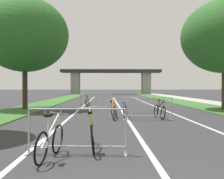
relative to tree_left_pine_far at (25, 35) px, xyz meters
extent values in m
cube|color=#386B2D|center=(0.03, 11.10, -5.01)|extent=(2.68, 66.14, 0.05)
cube|color=#386B2D|center=(12.94, 11.10, -5.01)|extent=(2.68, 66.14, 0.05)
cube|color=#ADA89E|center=(15.47, 11.10, -4.99)|extent=(2.38, 66.14, 0.08)
cube|color=silver|center=(6.49, 3.17, -5.03)|extent=(0.14, 38.26, 0.01)
cube|color=silver|center=(9.30, 3.17, -5.03)|extent=(0.14, 38.26, 0.01)
cube|color=silver|center=(3.67, 3.17, -5.03)|extent=(0.14, 38.26, 0.01)
cube|color=#2D2D30|center=(6.49, 38.70, -0.16)|extent=(20.93, 3.73, 0.60)
cube|color=gray|center=(-1.01, 38.70, -2.75)|extent=(1.77, 2.40, 4.57)
cube|color=gray|center=(13.99, 38.70, -2.75)|extent=(1.77, 2.40, 4.57)
cylinder|color=#3D2D1E|center=(0.00, 0.00, -3.61)|extent=(0.33, 0.33, 2.84)
ellipsoid|color=#2D6628|center=(0.00, 0.00, 0.01)|extent=(5.87, 5.87, 4.99)
cylinder|color=#4C3823|center=(13.20, -0.87, -3.68)|extent=(0.30, 0.30, 2.71)
ellipsoid|color=#2D6628|center=(13.20, -0.87, -0.23)|extent=(5.58, 5.58, 4.74)
cylinder|color=#ADADB2|center=(3.73, -12.14, -4.51)|extent=(0.04, 0.04, 1.05)
cube|color=#ADADB2|center=(3.73, -12.14, -5.02)|extent=(0.08, 0.44, 0.03)
cylinder|color=#ADADB2|center=(5.93, -12.26, -4.51)|extent=(0.04, 0.04, 1.05)
cube|color=#ADADB2|center=(5.93, -12.26, -5.02)|extent=(0.08, 0.44, 0.03)
cylinder|color=#ADADB2|center=(4.83, -12.20, -4.00)|extent=(2.20, 0.16, 0.04)
cylinder|color=#ADADB2|center=(4.83, -12.20, -4.85)|extent=(2.20, 0.16, 0.04)
cylinder|color=#ADADB2|center=(4.10, -12.16, -4.42)|extent=(0.02, 0.02, 0.87)
cylinder|color=#ADADB2|center=(4.46, -12.18, -4.42)|extent=(0.02, 0.02, 0.87)
cylinder|color=#ADADB2|center=(4.83, -12.20, -4.42)|extent=(0.02, 0.02, 0.87)
cylinder|color=#ADADB2|center=(5.20, -12.22, -4.42)|extent=(0.02, 0.02, 0.87)
cylinder|color=#ADADB2|center=(5.56, -12.24, -4.42)|extent=(0.02, 0.02, 0.87)
cylinder|color=#ADADB2|center=(6.31, -5.90, -4.51)|extent=(0.04, 0.04, 1.05)
cube|color=#ADADB2|center=(6.31, -5.90, -5.02)|extent=(0.07, 0.44, 0.03)
cylinder|color=#ADADB2|center=(8.52, -5.94, -4.51)|extent=(0.04, 0.04, 1.05)
cube|color=#ADADB2|center=(8.52, -5.94, -5.02)|extent=(0.07, 0.44, 0.03)
cylinder|color=#ADADB2|center=(7.41, -5.92, -4.00)|extent=(2.20, 0.08, 0.04)
cylinder|color=#ADADB2|center=(7.41, -5.92, -4.85)|extent=(2.20, 0.08, 0.04)
cylinder|color=#ADADB2|center=(6.68, -5.91, -4.42)|extent=(0.02, 0.02, 0.87)
cylinder|color=#ADADB2|center=(7.05, -5.91, -4.42)|extent=(0.02, 0.02, 0.87)
cylinder|color=#ADADB2|center=(7.41, -5.92, -4.42)|extent=(0.02, 0.02, 0.87)
cylinder|color=#ADADB2|center=(7.78, -5.93, -4.42)|extent=(0.02, 0.02, 0.87)
cylinder|color=#ADADB2|center=(8.15, -5.93, -4.42)|extent=(0.02, 0.02, 0.87)
cylinder|color=#ADADB2|center=(3.73, 0.35, -4.51)|extent=(0.04, 0.04, 1.05)
cube|color=#ADADB2|center=(3.73, 0.35, -5.02)|extent=(0.06, 0.44, 0.03)
cylinder|color=#ADADB2|center=(5.94, 0.37, -4.51)|extent=(0.04, 0.04, 1.05)
cube|color=#ADADB2|center=(5.94, 0.37, -5.02)|extent=(0.06, 0.44, 0.03)
cylinder|color=#ADADB2|center=(4.83, 0.36, -4.00)|extent=(2.20, 0.05, 0.04)
cylinder|color=#ADADB2|center=(4.83, 0.36, -4.85)|extent=(2.20, 0.05, 0.04)
cylinder|color=#ADADB2|center=(4.10, 0.36, -4.42)|extent=(0.02, 0.02, 0.87)
cylinder|color=#ADADB2|center=(4.47, 0.36, -4.42)|extent=(0.02, 0.02, 0.87)
cylinder|color=#ADADB2|center=(4.83, 0.36, -4.42)|extent=(0.02, 0.02, 0.87)
cylinder|color=#ADADB2|center=(5.20, 0.36, -4.42)|extent=(0.02, 0.02, 0.87)
cylinder|color=#ADADB2|center=(5.57, 0.36, -4.42)|extent=(0.02, 0.02, 0.87)
torus|color=black|center=(7.99, -4.89, -4.71)|extent=(0.21, 0.65, 0.64)
torus|color=black|center=(8.11, -5.93, -4.71)|extent=(0.21, 0.65, 0.64)
cylinder|color=black|center=(8.09, -5.38, -4.41)|extent=(0.25, 1.01, 0.63)
cylinder|color=black|center=(8.06, -5.18, -4.45)|extent=(0.13, 0.13, 0.63)
cylinder|color=black|center=(8.00, -5.05, -4.73)|extent=(0.06, 0.34, 0.08)
cylinder|color=black|center=(8.15, -5.90, -4.41)|extent=(0.12, 0.10, 0.60)
cube|color=black|center=(8.10, -5.14, -4.14)|extent=(0.13, 0.25, 0.06)
cylinder|color=#99999E|center=(8.19, -5.87, -4.11)|extent=(0.44, 0.08, 0.09)
torus|color=black|center=(4.28, 0.34, -4.68)|extent=(0.17, 0.70, 0.69)
torus|color=black|center=(4.21, -0.76, -4.68)|extent=(0.17, 0.70, 0.69)
cylinder|color=#B7B7BC|center=(4.21, -0.18, -4.39)|extent=(0.18, 1.06, 0.63)
cylinder|color=#B7B7BC|center=(4.23, 0.03, -4.45)|extent=(0.12, 0.13, 0.57)
cylinder|color=#B7B7BC|center=(4.27, 0.16, -4.71)|extent=(0.04, 0.36, 0.08)
cylinder|color=#B7B7BC|center=(4.17, -0.73, -4.39)|extent=(0.12, 0.10, 0.60)
cube|color=black|center=(4.20, 0.07, -4.17)|extent=(0.12, 0.25, 0.06)
cylinder|color=#99999E|center=(4.14, -0.70, -4.09)|extent=(0.43, 0.06, 0.08)
torus|color=black|center=(6.33, -5.84, -4.72)|extent=(0.22, 0.63, 0.62)
torus|color=black|center=(6.49, -4.83, -4.72)|extent=(0.22, 0.63, 0.62)
cylinder|color=#1E389E|center=(6.37, -5.35, -4.48)|extent=(0.12, 1.00, 0.52)
cylinder|color=#1E389E|center=(6.35, -5.55, -4.50)|extent=(0.13, 0.11, 0.53)
cylinder|color=#1E389E|center=(6.36, -5.68, -4.74)|extent=(0.09, 0.33, 0.07)
cylinder|color=#1E389E|center=(6.45, -4.85, -4.48)|extent=(0.12, 0.08, 0.49)
cube|color=black|center=(6.31, -5.58, -4.24)|extent=(0.14, 0.25, 0.06)
cylinder|color=#99999E|center=(6.41, -4.87, -4.23)|extent=(0.52, 0.11, 0.10)
torus|color=black|center=(4.24, -13.07, -4.69)|extent=(0.20, 0.68, 0.67)
torus|color=black|center=(4.38, -12.12, -4.69)|extent=(0.20, 0.68, 0.67)
cylinder|color=silver|center=(4.33, -12.62, -4.40)|extent=(0.23, 0.93, 0.63)
cylinder|color=silver|center=(4.30, -12.80, -4.41)|extent=(0.10, 0.12, 0.67)
cylinder|color=silver|center=(4.26, -12.92, -4.72)|extent=(0.07, 0.31, 0.08)
cylinder|color=silver|center=(4.40, -12.15, -4.40)|extent=(0.09, 0.10, 0.60)
cube|color=black|center=(4.33, -12.84, -4.08)|extent=(0.14, 0.25, 0.06)
cylinder|color=#99999E|center=(4.42, -12.18, -4.10)|extent=(0.44, 0.09, 0.06)
torus|color=black|center=(5.79, -6.08, -4.73)|extent=(0.25, 0.63, 0.60)
torus|color=black|center=(5.95, -5.02, -4.73)|extent=(0.25, 0.63, 0.60)
cylinder|color=orange|center=(5.80, -5.56, -4.43)|extent=(0.06, 1.05, 0.62)
cylinder|color=orange|center=(5.78, -5.77, -4.47)|extent=(0.19, 0.10, 0.61)
cylinder|color=orange|center=(5.82, -5.91, -4.75)|extent=(0.09, 0.35, 0.07)
cylinder|color=orange|center=(5.88, -5.03, -4.43)|extent=(0.17, 0.07, 0.59)
cube|color=black|center=(5.71, -5.80, -4.17)|extent=(0.14, 0.25, 0.07)
cylinder|color=#99999E|center=(5.81, -5.05, -4.14)|extent=(0.47, 0.09, 0.13)
torus|color=black|center=(5.19, -12.31, -4.69)|extent=(0.15, 0.69, 0.69)
torus|color=black|center=(5.13, -11.26, -4.69)|extent=(0.15, 0.69, 0.69)
cylinder|color=gold|center=(5.13, -11.81, -4.36)|extent=(0.16, 1.02, 0.69)
cylinder|color=gold|center=(5.14, -12.01, -4.42)|extent=(0.11, 0.13, 0.64)
cylinder|color=gold|center=(5.18, -12.14, -4.71)|extent=(0.04, 0.34, 0.08)
cylinder|color=gold|center=(5.10, -11.29, -4.36)|extent=(0.11, 0.10, 0.66)
cube|color=black|center=(5.11, -12.05, -4.10)|extent=(0.12, 0.25, 0.06)
cylinder|color=#99999E|center=(5.07, -11.32, -4.03)|extent=(0.49, 0.05, 0.08)
camera|label=1|loc=(5.49, -18.28, -3.50)|focal=43.16mm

